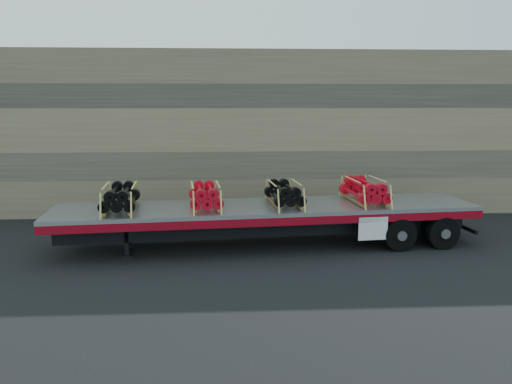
% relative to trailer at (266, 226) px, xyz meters
% --- Properties ---
extents(ground, '(120.00, 120.00, 0.00)m').
position_rel_trailer_xyz_m(ground, '(0.67, -0.53, -0.71)').
color(ground, black).
rests_on(ground, ground).
extents(rock_wall, '(44.00, 3.00, 7.00)m').
position_rel_trailer_xyz_m(rock_wall, '(0.67, 5.97, 2.79)').
color(rock_wall, '#7A6B54').
rests_on(rock_wall, ground).
extents(trailer, '(14.41, 4.11, 1.42)m').
position_rel_trailer_xyz_m(trailer, '(0.00, 0.00, 0.00)').
color(trailer, '#A0A3A8').
rests_on(trailer, ground).
extents(bundle_front, '(1.30, 2.28, 0.77)m').
position_rel_trailer_xyz_m(bundle_front, '(-4.76, -0.47, 1.10)').
color(bundle_front, black).
rests_on(bundle_front, trailer).
extents(bundle_midfront, '(1.23, 2.16, 0.73)m').
position_rel_trailer_xyz_m(bundle_midfront, '(-2.04, -0.20, 1.08)').
color(bundle_midfront, red).
rests_on(bundle_midfront, trailer).
extents(bundle_midrear, '(1.23, 2.15, 0.73)m').
position_rel_trailer_xyz_m(bundle_midrear, '(0.61, 0.06, 1.08)').
color(bundle_midrear, black).
rests_on(bundle_midrear, trailer).
extents(bundle_rear, '(1.32, 2.31, 0.78)m').
position_rel_trailer_xyz_m(bundle_rear, '(3.45, 0.34, 1.10)').
color(bundle_rear, red).
rests_on(bundle_rear, trailer).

